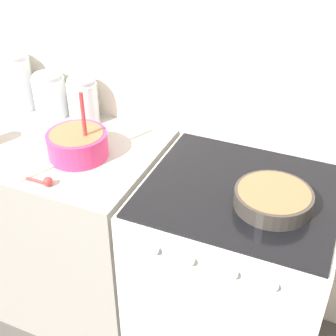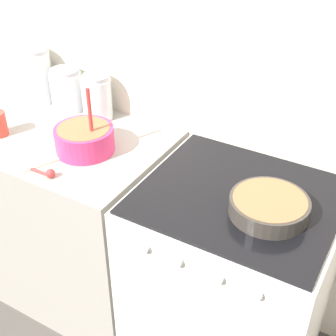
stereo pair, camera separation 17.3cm
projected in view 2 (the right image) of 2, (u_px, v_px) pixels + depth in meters
The scene contains 10 objects.
wall_back at pixel (193, 68), 1.96m from camera, with size 4.80×0.05×2.40m.
countertop_cabinet at pixel (75, 217), 2.31m from camera, with size 0.90×0.65×0.91m.
stove at pixel (230, 282), 1.96m from camera, with size 0.74×0.67×0.91m.
mixing_bowl at pixel (84, 138), 1.93m from camera, with size 0.25×0.25×0.29m.
baking_pan at pixel (269, 206), 1.60m from camera, with size 0.27×0.27×0.06m.
storage_jar_left at pixel (38, 79), 2.30m from camera, with size 0.15×0.15×0.27m.
storage_jar_middle at pixel (67, 92), 2.24m from camera, with size 0.15×0.15×0.20m.
storage_jar_right at pixel (97, 100), 2.16m from camera, with size 0.14×0.14×0.21m.
recipe_page at pixel (43, 153), 1.94m from camera, with size 0.25×0.29×0.01m.
measuring_spoon at pixel (48, 173), 1.80m from camera, with size 0.12×0.04×0.04m.
Camera 2 is at (0.84, -0.98, 1.94)m, focal length 50.00 mm.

